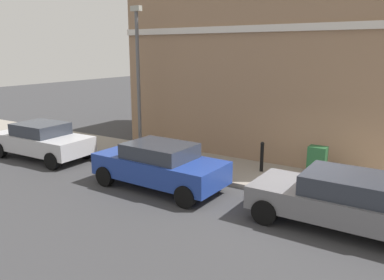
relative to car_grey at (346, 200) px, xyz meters
name	(u,v)px	position (x,y,z in m)	size (l,w,h in m)	color
ground	(293,208)	(0.54, 1.41, -0.72)	(80.00, 80.00, 0.00)	#38383A
sidewalk	(160,157)	(2.41, 7.41, -0.65)	(2.65, 30.00, 0.15)	gray
corner_building	(275,54)	(7.35, 4.68, 3.34)	(7.33, 10.55, 8.13)	#937256
car_grey	(346,200)	(0.00, 0.00, 0.00)	(2.00, 4.45, 1.37)	slate
car_blue	(159,165)	(-0.18, 5.44, 0.03)	(1.96, 4.25, 1.43)	navy
car_silver	(42,140)	(0.03, 11.42, 0.02)	(1.97, 4.23, 1.43)	#B7B7BC
utility_cabinet	(317,166)	(2.58, 1.36, -0.04)	(0.46, 0.61, 1.15)	#1E4C28
bollard_near_cabinet	(262,156)	(2.68, 3.23, -0.02)	(0.14, 0.14, 1.04)	black
lamppost	(138,74)	(2.67, 8.60, 2.58)	(0.20, 0.44, 5.72)	#59595B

